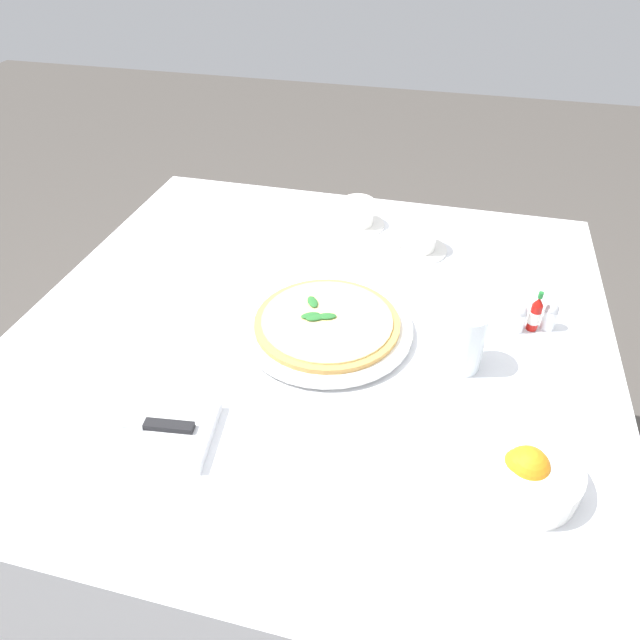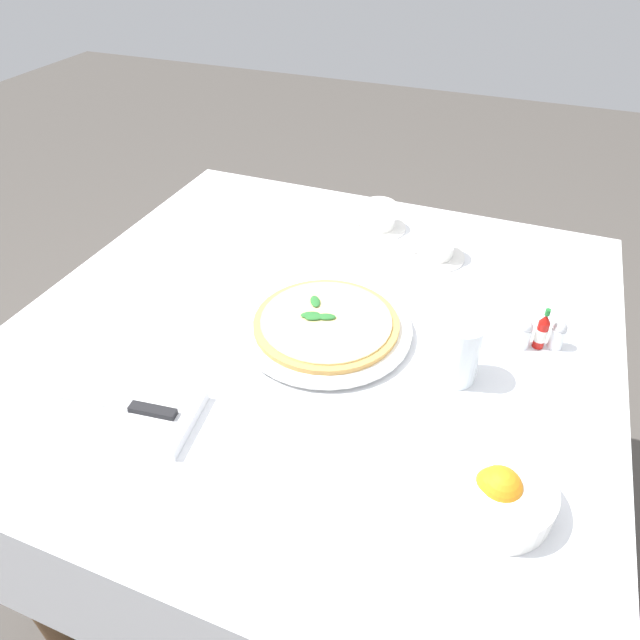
% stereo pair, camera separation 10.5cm
% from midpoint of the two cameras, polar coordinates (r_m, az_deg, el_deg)
% --- Properties ---
extents(ground_plane, '(8.00, 8.00, 0.00)m').
position_cam_midpoint_polar(ground_plane, '(1.63, -2.46, -20.79)').
color(ground_plane, '#4C4742').
extents(dining_table, '(1.09, 1.09, 0.72)m').
position_cam_midpoint_polar(dining_table, '(1.16, -3.25, -5.59)').
color(dining_table, white).
rests_on(dining_table, ground_plane).
extents(pizza_plate, '(0.31, 0.31, 0.02)m').
position_cam_midpoint_polar(pizza_plate, '(1.05, -2.17, -0.88)').
color(pizza_plate, white).
rests_on(pizza_plate, dining_table).
extents(pizza, '(0.27, 0.27, 0.02)m').
position_cam_midpoint_polar(pizza, '(1.04, -2.20, -0.28)').
color(pizza, tan).
rests_on(pizza, pizza_plate).
extents(coffee_cup_back_corner, '(0.13, 0.13, 0.07)m').
position_cam_midpoint_polar(coffee_cup_back_corner, '(1.38, 1.54, 10.46)').
color(coffee_cup_back_corner, white).
rests_on(coffee_cup_back_corner, dining_table).
extents(coffee_cup_near_left, '(0.13, 0.13, 0.07)m').
position_cam_midpoint_polar(coffee_cup_near_left, '(1.28, 7.52, 8.09)').
color(coffee_cup_near_left, white).
rests_on(coffee_cup_near_left, dining_table).
extents(water_glass_left_edge, '(0.07, 0.07, 0.11)m').
position_cam_midpoint_polar(water_glass_left_edge, '(0.97, 11.16, -2.42)').
color(water_glass_left_edge, white).
rests_on(water_glass_left_edge, dining_table).
extents(napkin_folded, '(0.24, 0.16, 0.02)m').
position_cam_midpoint_polar(napkin_folded, '(0.93, -20.71, -10.37)').
color(napkin_folded, white).
rests_on(napkin_folded, dining_table).
extents(dinner_knife, '(0.20, 0.04, 0.01)m').
position_cam_midpoint_polar(dinner_knife, '(0.92, -21.06, -9.76)').
color(dinner_knife, silver).
rests_on(dinner_knife, napkin_folded).
extents(citrus_bowl, '(0.15, 0.15, 0.07)m').
position_cam_midpoint_polar(citrus_bowl, '(0.84, 16.35, -14.55)').
color(citrus_bowl, white).
rests_on(citrus_bowl, dining_table).
extents(hot_sauce_bottle, '(0.02, 0.02, 0.08)m').
position_cam_midpoint_polar(hot_sauce_bottle, '(1.09, 18.19, 0.45)').
color(hot_sauce_bottle, '#B7140F').
rests_on(hot_sauce_bottle, dining_table).
extents(salt_shaker, '(0.03, 0.03, 0.06)m').
position_cam_midpoint_polar(salt_shaker, '(1.09, 16.66, -0.01)').
color(salt_shaker, white).
rests_on(salt_shaker, dining_table).
extents(pepper_shaker, '(0.03, 0.03, 0.06)m').
position_cam_midpoint_polar(pepper_shaker, '(1.11, 19.51, 0.17)').
color(pepper_shaker, white).
rests_on(pepper_shaker, dining_table).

